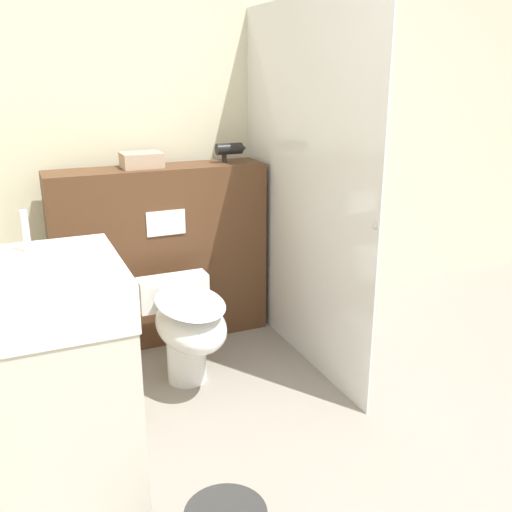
% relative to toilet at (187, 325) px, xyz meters
% --- Properties ---
extents(wall_back, '(8.00, 0.06, 2.50)m').
position_rel_toilet_xyz_m(wall_back, '(0.34, 0.85, 0.92)').
color(wall_back, beige).
rests_on(wall_back, ground_plane).
extents(partition_panel, '(1.24, 0.29, 1.04)m').
position_rel_toilet_xyz_m(partition_panel, '(0.03, 0.60, 0.19)').
color(partition_panel, '#51331E').
rests_on(partition_panel, ground_plane).
extents(shower_glass, '(0.04, 1.44, 1.92)m').
position_rel_toilet_xyz_m(shower_glass, '(0.69, 0.10, 0.63)').
color(shower_glass, silver).
rests_on(shower_glass, ground_plane).
extents(toilet, '(0.38, 0.63, 0.51)m').
position_rel_toilet_xyz_m(toilet, '(0.00, 0.00, 0.00)').
color(toilet, white).
rests_on(toilet, ground_plane).
extents(sink_vanity, '(0.53, 0.56, 1.14)m').
position_rel_toilet_xyz_m(sink_vanity, '(-0.71, -0.80, 0.17)').
color(sink_vanity, beige).
rests_on(sink_vanity, ground_plane).
extents(hair_drier, '(0.19, 0.07, 0.11)m').
position_rel_toilet_xyz_m(hair_drier, '(0.48, 0.59, 0.79)').
color(hair_drier, black).
rests_on(hair_drier, partition_panel).
extents(folded_towel, '(0.22, 0.18, 0.08)m').
position_rel_toilet_xyz_m(folded_towel, '(-0.05, 0.62, 0.75)').
color(folded_towel, tan).
rests_on(folded_towel, partition_panel).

